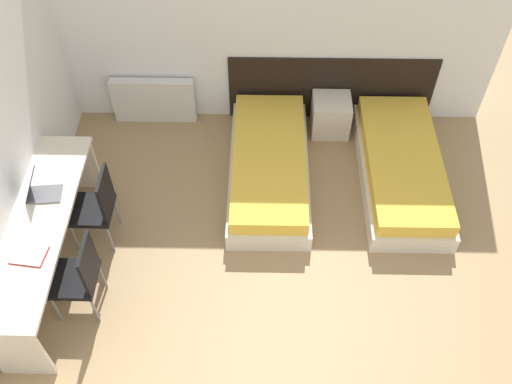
% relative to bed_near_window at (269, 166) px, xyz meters
% --- Properties ---
extents(wall_back, '(5.46, 0.05, 2.70)m').
position_rel_bed_near_window_xyz_m(wall_back, '(-0.13, 1.08, 1.16)').
color(wall_back, white).
rests_on(wall_back, ground_plane).
extents(headboard_panel, '(2.45, 0.03, 0.88)m').
position_rel_bed_near_window_xyz_m(headboard_panel, '(0.74, 1.04, 0.25)').
color(headboard_panel, black).
rests_on(headboard_panel, ground_plane).
extents(bed_near_window, '(0.87, 2.02, 0.39)m').
position_rel_bed_near_window_xyz_m(bed_near_window, '(0.00, 0.00, 0.00)').
color(bed_near_window, beige).
rests_on(bed_near_window, ground_plane).
extents(bed_near_door, '(0.87, 2.02, 0.39)m').
position_rel_bed_near_window_xyz_m(bed_near_door, '(1.47, 0.00, 0.00)').
color(bed_near_door, beige).
rests_on(bed_near_door, ground_plane).
extents(nightstand, '(0.45, 0.42, 0.47)m').
position_rel_bed_near_window_xyz_m(nightstand, '(0.74, 0.80, 0.04)').
color(nightstand, beige).
rests_on(nightstand, ground_plane).
extents(radiator, '(1.00, 0.12, 0.60)m').
position_rel_bed_near_window_xyz_m(radiator, '(-1.40, 0.96, 0.11)').
color(radiator, silver).
rests_on(radiator, ground_plane).
extents(desk, '(0.53, 2.20, 0.77)m').
position_rel_bed_near_window_xyz_m(desk, '(-2.10, -1.24, 0.41)').
color(desk, beige).
rests_on(desk, ground_plane).
extents(chair_near_laptop, '(0.42, 0.42, 0.95)m').
position_rel_bed_near_window_xyz_m(chair_near_laptop, '(-1.69, -0.85, 0.33)').
color(chair_near_laptop, black).
rests_on(chair_near_laptop, ground_plane).
extents(chair_near_notebook, '(0.42, 0.42, 0.95)m').
position_rel_bed_near_window_xyz_m(chair_near_notebook, '(-1.69, -1.64, 0.33)').
color(chair_near_notebook, black).
rests_on(chair_near_notebook, ground_plane).
extents(laptop, '(0.33, 0.25, 0.30)m').
position_rel_bed_near_window_xyz_m(laptop, '(-2.14, -0.93, 0.64)').
color(laptop, slate).
rests_on(laptop, desk).
extents(open_notebook, '(0.31, 0.25, 0.02)m').
position_rel_bed_near_window_xyz_m(open_notebook, '(-2.07, -1.60, 0.58)').
color(open_notebook, '#B21E1E').
rests_on(open_notebook, desk).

